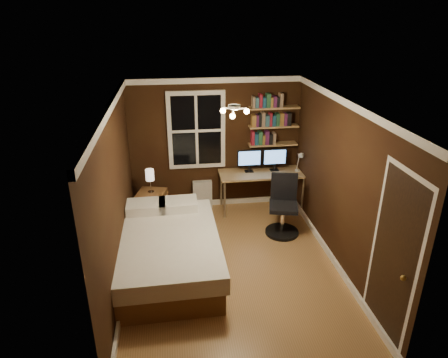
{
  "coord_description": "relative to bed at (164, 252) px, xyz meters",
  "views": [
    {
      "loc": [
        -0.79,
        -5.02,
        3.63
      ],
      "look_at": [
        -0.06,
        0.45,
        1.25
      ],
      "focal_mm": 32.0,
      "sensor_mm": 36.0,
      "label": 1
    }
  ],
  "objects": [
    {
      "name": "bed",
      "position": [
        0.0,
        0.0,
        0.0
      ],
      "size": [
        1.63,
        2.24,
        0.75
      ],
      "rotation": [
        0.0,
        0.0,
        0.02
      ],
      "color": "brown",
      "rests_on": "ground"
    },
    {
      "name": "radiator",
      "position": [
        0.73,
        1.97,
        -0.04
      ],
      "size": [
        0.37,
        0.13,
        0.55
      ],
      "primitive_type": "cube",
      "color": "beige",
      "rests_on": "ground"
    },
    {
      "name": "window",
      "position": [
        0.65,
        2.04,
        1.23
      ],
      "size": [
        1.06,
        0.06,
        1.46
      ],
      "primitive_type": "cube",
      "color": "white",
      "rests_on": "wall_back"
    },
    {
      "name": "bookshelf_upper",
      "position": [
        2.08,
        1.96,
        1.63
      ],
      "size": [
        0.92,
        0.22,
        0.03
      ],
      "primitive_type": "cube",
      "color": "tan",
      "rests_on": "wall_back"
    },
    {
      "name": "bookshelf_lower",
      "position": [
        2.08,
        1.96,
        0.93
      ],
      "size": [
        0.92,
        0.22,
        0.03
      ],
      "primitive_type": "cube",
      "color": "tan",
      "rests_on": "wall_back"
    },
    {
      "name": "monitor_right",
      "position": [
        2.1,
        1.83,
        0.66
      ],
      "size": [
        0.46,
        0.12,
        0.44
      ],
      "primitive_type": null,
      "color": "black",
      "rests_on": "desk"
    },
    {
      "name": "books_row_middle",
      "position": [
        2.08,
        1.96,
        1.41
      ],
      "size": [
        0.66,
        0.16,
        0.23
      ],
      "primitive_type": null,
      "color": "navy",
      "rests_on": "bookshelf_middle"
    },
    {
      "name": "books_row_lower",
      "position": [
        2.08,
        1.96,
        1.06
      ],
      "size": [
        0.42,
        0.16,
        0.23
      ],
      "primitive_type": null,
      "color": "maroon",
      "rests_on": "bookshelf_lower"
    },
    {
      "name": "ceiling",
      "position": [
        1.0,
        -0.02,
        2.18
      ],
      "size": [
        3.2,
        4.2,
        0.02
      ],
      "primitive_type": "cube",
      "color": "white",
      "rests_on": "wall_back"
    },
    {
      "name": "wall_left",
      "position": [
        -0.6,
        -0.02,
        0.93
      ],
      "size": [
        0.04,
        4.2,
        2.5
      ],
      "primitive_type": "cube",
      "color": "black",
      "rests_on": "ground"
    },
    {
      "name": "floor",
      "position": [
        1.0,
        -0.02,
        -0.32
      ],
      "size": [
        4.2,
        4.2,
        0.0
      ],
      "primitive_type": "plane",
      "color": "olive",
      "rests_on": "ground"
    },
    {
      "name": "wall_right",
      "position": [
        2.6,
        -0.02,
        0.93
      ],
      "size": [
        0.04,
        4.2,
        2.5
      ],
      "primitive_type": "cube",
      "color": "black",
      "rests_on": "ground"
    },
    {
      "name": "ceiling_fixture",
      "position": [
        1.0,
        -0.12,
        2.08
      ],
      "size": [
        0.44,
        0.44,
        0.18
      ],
      "primitive_type": null,
      "color": "beige",
      "rests_on": "ceiling"
    },
    {
      "name": "desk_lamp",
      "position": [
        2.53,
        1.67,
        0.66
      ],
      "size": [
        0.14,
        0.32,
        0.44
      ],
      "primitive_type": null,
      "color": "silver",
      "rests_on": "desk"
    },
    {
      "name": "books_row_upper",
      "position": [
        2.08,
        1.96,
        1.76
      ],
      "size": [
        0.54,
        0.16,
        0.23
      ],
      "primitive_type": null,
      "color": "#255837",
      "rests_on": "bookshelf_upper"
    },
    {
      "name": "door",
      "position": [
        2.59,
        -1.57,
        0.7
      ],
      "size": [
        0.03,
        0.82,
        2.05
      ],
      "primitive_type": null,
      "color": "black",
      "rests_on": "ground"
    },
    {
      "name": "door_knob",
      "position": [
        2.55,
        -1.87,
        0.68
      ],
      "size": [
        0.06,
        0.06,
        0.06
      ],
      "primitive_type": "sphere",
      "color": "gold",
      "rests_on": "door"
    },
    {
      "name": "monitor_left",
      "position": [
        1.61,
        1.83,
        0.66
      ],
      "size": [
        0.46,
        0.12,
        0.44
      ],
      "primitive_type": null,
      "color": "black",
      "rests_on": "desk"
    },
    {
      "name": "office_chair",
      "position": [
        2.03,
        0.85,
        0.08
      ],
      "size": [
        0.58,
        0.58,
        1.05
      ],
      "rotation": [
        0.0,
        0.0,
        -0.24
      ],
      "color": "black",
      "rests_on": "ground"
    },
    {
      "name": "nightstand",
      "position": [
        -0.22,
        1.52,
        -0.02
      ],
      "size": [
        0.58,
        0.58,
        0.6
      ],
      "primitive_type": "cube",
      "rotation": [
        0.0,
        0.0,
        -0.25
      ],
      "color": "brown",
      "rests_on": "ground"
    },
    {
      "name": "wall_back",
      "position": [
        1.0,
        2.08,
        0.93
      ],
      "size": [
        3.2,
        0.04,
        2.5
      ],
      "primitive_type": "cube",
      "color": "black",
      "rests_on": "ground"
    },
    {
      "name": "bookshelf_middle",
      "position": [
        2.08,
        1.96,
        1.28
      ],
      "size": [
        0.92,
        0.22,
        0.03
      ],
      "primitive_type": "cube",
      "color": "tan",
      "rests_on": "wall_back"
    },
    {
      "name": "desk",
      "position": [
        1.85,
        1.75,
        0.38
      ],
      "size": [
        1.61,
        0.6,
        0.76
      ],
      "color": "tan",
      "rests_on": "ground"
    },
    {
      "name": "bedside_lamp",
      "position": [
        -0.22,
        1.52,
        0.49
      ],
      "size": [
        0.15,
        0.15,
        0.44
      ],
      "primitive_type": null,
      "color": "white",
      "rests_on": "nightstand"
    }
  ]
}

